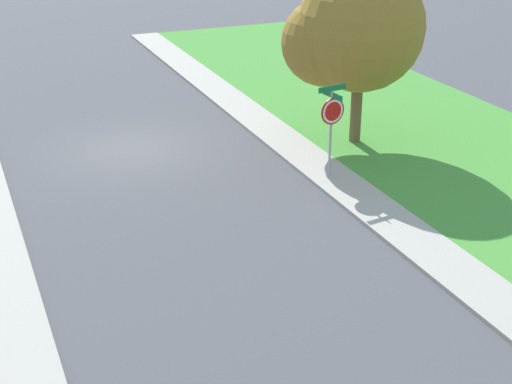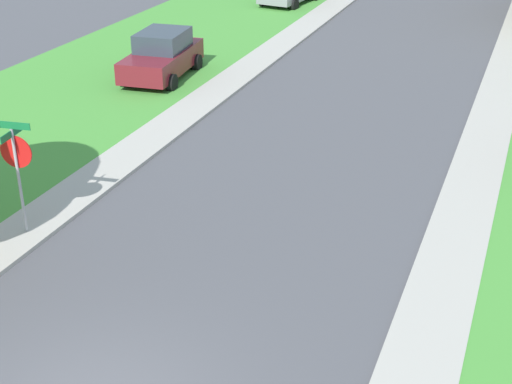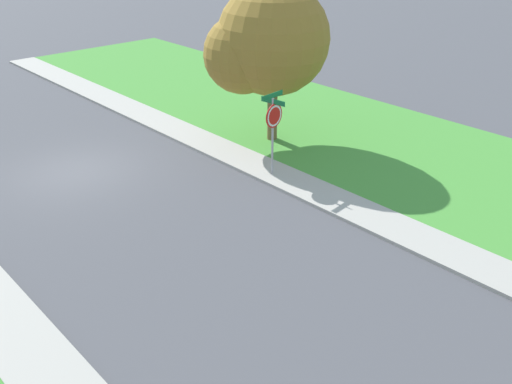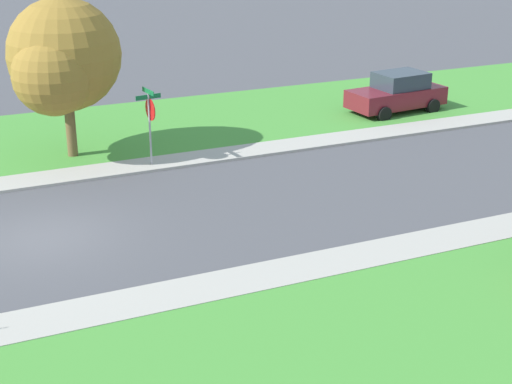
# 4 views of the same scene
# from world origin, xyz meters

# --- Properties ---
(sidewalk_east) EXTENTS (1.40, 56.00, 0.10)m
(sidewalk_east) POSITION_xyz_m (4.70, 12.00, 0.05)
(sidewalk_east) COLOR #ADA89E
(sidewalk_east) RESTS_ON ground
(sidewalk_west) EXTENTS (1.40, 56.00, 0.10)m
(sidewalk_west) POSITION_xyz_m (-4.70, 12.00, 0.05)
(sidewalk_west) COLOR #ADA89E
(sidewalk_west) RESTS_ON ground
(lawn_west) EXTENTS (8.00, 56.00, 0.08)m
(lawn_west) POSITION_xyz_m (-9.40, 12.00, 0.04)
(lawn_west) COLOR #479338
(lawn_west) RESTS_ON ground
(stop_sign_far_corner) EXTENTS (0.91, 0.91, 2.77)m
(stop_sign_far_corner) POSITION_xyz_m (-4.60, 4.54, 1.89)
(stop_sign_far_corner) COLOR #9E9EA3
(stop_sign_far_corner) RESTS_ON ground
(car_maroon_across_road) EXTENTS (2.36, 4.46, 1.76)m
(car_maroon_across_road) POSITION_xyz_m (-7.26, 16.38, 0.87)
(car_maroon_across_road) COLOR maroon
(car_maroon_across_road) RESTS_ON ground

